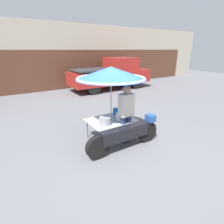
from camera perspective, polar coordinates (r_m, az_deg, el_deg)
name	(u,v)px	position (r m, az deg, el deg)	size (l,w,h in m)	color
ground_plane	(120,146)	(4.71, 2.74, -11.18)	(36.00, 36.00, 0.00)	slate
shopfront_building	(40,57)	(12.38, -22.39, 16.28)	(28.00, 2.06, 3.97)	#B2A893
vendor_motorcycle_cart	(113,86)	(4.49, 0.31, 8.46)	(2.12, 1.80, 2.02)	black
vendor_person	(126,112)	(4.56, 4.64, 0.00)	(0.38, 0.22, 1.59)	navy
pickup_truck	(112,74)	(11.36, -0.07, 12.29)	(5.17, 1.85, 1.94)	black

